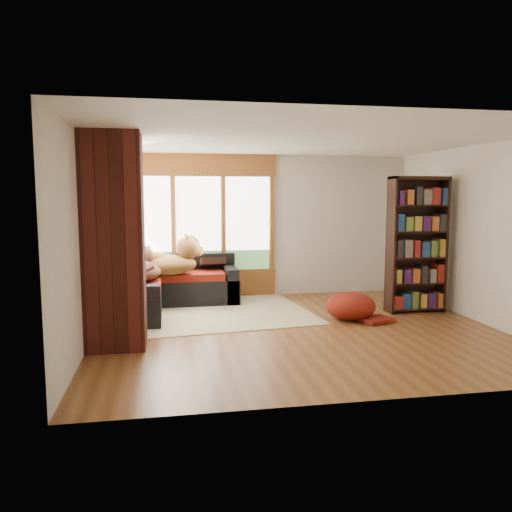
{
  "coord_description": "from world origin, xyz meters",
  "views": [
    {
      "loc": [
        -1.77,
        -6.58,
        1.84
      ],
      "look_at": [
        -0.45,
        0.77,
        0.95
      ],
      "focal_mm": 35.0,
      "sensor_mm": 36.0,
      "label": 1
    }
  ],
  "objects": [
    {
      "name": "wall_back",
      "position": [
        0.0,
        2.5,
        1.3
      ],
      "size": [
        5.5,
        0.04,
        2.6
      ],
      "primitive_type": "cube",
      "color": "silver",
      "rests_on": "ground"
    },
    {
      "name": "dog_brindle",
      "position": [
        -2.13,
        1.33,
        0.76
      ],
      "size": [
        0.57,
        0.86,
        0.45
      ],
      "rotation": [
        0.0,
        0.0,
        1.66
      ],
      "color": "#3D271F",
      "rests_on": "sectional_sofa"
    },
    {
      "name": "brick_chimney",
      "position": [
        -2.4,
        -0.35,
        1.3
      ],
      "size": [
        0.7,
        0.7,
        2.6
      ],
      "primitive_type": "cube",
      "color": "#471914",
      "rests_on": "ground"
    },
    {
      "name": "throw_pillows",
      "position": [
        -1.86,
        1.75,
        0.76
      ],
      "size": [
        1.98,
        1.68,
        0.45
      ],
      "color": "black",
      "rests_on": "sectional_sofa"
    },
    {
      "name": "wall_left",
      "position": [
        -2.75,
        0.0,
        1.3
      ],
      "size": [
        0.04,
        5.0,
        2.6
      ],
      "primitive_type": "cube",
      "color": "silver",
      "rests_on": "ground"
    },
    {
      "name": "area_rug",
      "position": [
        -1.19,
        1.19,
        0.01
      ],
      "size": [
        3.46,
        2.8,
        0.01
      ],
      "primitive_type": "cube",
      "rotation": [
        0.0,
        0.0,
        0.11
      ],
      "color": "beige",
      "rests_on": "ground"
    },
    {
      "name": "floor",
      "position": [
        0.0,
        0.0,
        0.0
      ],
      "size": [
        5.5,
        5.5,
        0.0
      ],
      "primitive_type": "plane",
      "color": "brown",
      "rests_on": "ground"
    },
    {
      "name": "roller_blind",
      "position": [
        -2.69,
        2.03,
        1.75
      ],
      "size": [
        0.03,
        0.72,
        0.9
      ],
      "primitive_type": "cube",
      "color": "#6E7954",
      "rests_on": "wall_left"
    },
    {
      "name": "ceiling",
      "position": [
        0.0,
        0.0,
        2.6
      ],
      "size": [
        5.5,
        5.5,
        0.0
      ],
      "primitive_type": "plane",
      "color": "white"
    },
    {
      "name": "wall_front",
      "position": [
        0.0,
        -2.5,
        1.3
      ],
      "size": [
        5.5,
        0.04,
        2.6
      ],
      "primitive_type": "cube",
      "color": "silver",
      "rests_on": "ground"
    },
    {
      "name": "pouf",
      "position": [
        0.94,
        0.43,
        0.21
      ],
      "size": [
        0.98,
        0.98,
        0.41
      ],
      "primitive_type": "ellipsoid",
      "rotation": [
        0.0,
        0.0,
        -0.39
      ],
      "color": "maroon",
      "rests_on": "area_rug"
    },
    {
      "name": "dog_tan",
      "position": [
        -1.69,
        1.74,
        0.82
      ],
      "size": [
        1.09,
        0.72,
        0.57
      ],
      "rotation": [
        0.0,
        0.0,
        0.09
      ],
      "color": "brown",
      "rests_on": "sectional_sofa"
    },
    {
      "name": "bookshelf",
      "position": [
        2.14,
        0.72,
        1.08
      ],
      "size": [
        0.92,
        0.31,
        2.15
      ],
      "color": "black",
      "rests_on": "ground"
    },
    {
      "name": "windows_back",
      "position": [
        -1.2,
        2.47,
        1.35
      ],
      "size": [
        2.82,
        0.1,
        1.9
      ],
      "color": "#945725",
      "rests_on": "wall_back"
    },
    {
      "name": "wall_right",
      "position": [
        2.75,
        0.0,
        1.3
      ],
      "size": [
        0.04,
        5.0,
        2.6
      ],
      "primitive_type": "cube",
      "color": "silver",
      "rests_on": "ground"
    },
    {
      "name": "sectional_sofa",
      "position": [
        -1.95,
        1.7,
        0.3
      ],
      "size": [
        2.2,
        2.2,
        0.8
      ],
      "rotation": [
        0.0,
        0.0,
        -0.01
      ],
      "color": "black",
      "rests_on": "ground"
    },
    {
      "name": "windows_left",
      "position": [
        -2.72,
        1.2,
        1.35
      ],
      "size": [
        0.1,
        2.62,
        1.9
      ],
      "color": "#945725",
      "rests_on": "wall_left"
    }
  ]
}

